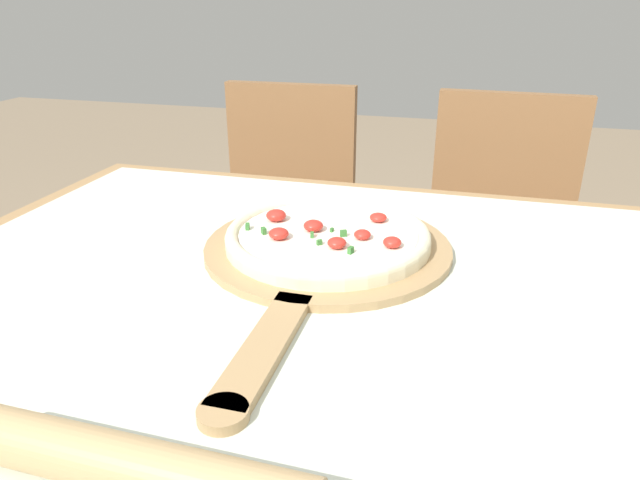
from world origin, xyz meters
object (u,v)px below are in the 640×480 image
object	(u,v)px
pizza_peel	(321,253)
chair_left	(283,220)
pizza	(325,235)
rolling_pin	(136,467)
chair_right	(496,242)

from	to	relation	value
pizza_peel	chair_left	xyz separation A→B (m)	(-0.31, 0.72, -0.25)
pizza	pizza_peel	bearing A→B (deg)	-89.94
pizza_peel	chair_left	bearing A→B (deg)	113.12
pizza_peel	rolling_pin	world-z (taller)	rolling_pin
chair_left	chair_right	size ratio (longest dim) A/B	1.00
pizza_peel	chair_left	world-z (taller)	chair_left
pizza_peel	chair_right	distance (m)	0.82
chair_right	chair_left	bearing A→B (deg)	-177.36
chair_left	pizza_peel	bearing A→B (deg)	-67.39
pizza_peel	pizza	distance (m)	0.03
pizza	chair_left	size ratio (longest dim) A/B	0.34
chair_left	chair_right	world-z (taller)	same
pizza_peel	pizza	bearing A→B (deg)	90.06
rolling_pin	chair_left	xyz separation A→B (m)	(-0.28, 1.18, -0.27)
pizza	chair_left	distance (m)	0.81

